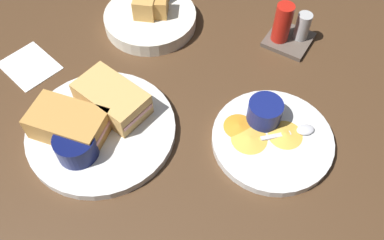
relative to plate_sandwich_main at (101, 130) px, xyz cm
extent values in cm
cube|color=#4C331E|center=(5.86, 10.18, -2.30)|extent=(110.00, 110.00, 3.00)
cylinder|color=silver|center=(0.00, 0.00, 0.00)|extent=(26.62, 26.62, 1.60)
cube|color=tan|center=(-0.87, 4.98, 3.20)|extent=(13.94, 9.36, 4.80)
cube|color=#DB938E|center=(-0.87, 4.98, 3.20)|extent=(14.11, 8.79, 0.80)
cube|color=#C68C42|center=(-3.88, -3.24, 3.20)|extent=(14.29, 10.12, 4.80)
cube|color=#DB938E|center=(-3.88, -3.24, 3.20)|extent=(14.42, 9.58, 0.80)
cylinder|color=#0C144C|center=(0.09, -5.99, 2.99)|extent=(7.01, 7.01, 4.38)
cylinder|color=black|center=(0.09, -5.99, 4.78)|extent=(5.75, 5.75, 0.60)
cube|color=silver|center=(-1.88, 3.57, 1.05)|extent=(1.89, 5.55, 0.40)
ellipsoid|color=silver|center=(-0.77, -1.82, 1.20)|extent=(2.80, 3.58, 0.80)
cylinder|color=silver|center=(27.05, 14.13, 0.00)|extent=(21.39, 21.39, 1.60)
cylinder|color=navy|center=(23.84, 16.81, 2.96)|extent=(6.11, 6.11, 4.33)
cylinder|color=olive|center=(23.84, 16.81, 4.73)|extent=(5.01, 5.01, 0.60)
cube|color=silver|center=(27.38, 14.45, 1.05)|extent=(4.50, 4.41, 0.40)
ellipsoid|color=silver|center=(31.31, 18.29, 1.20)|extent=(3.83, 3.81, 0.80)
cone|color=orange|center=(20.87, 13.06, 1.10)|extent=(7.40, 7.40, 0.60)
cone|color=gold|center=(23.65, 11.65, 1.10)|extent=(8.04, 8.04, 0.60)
cone|color=gold|center=(28.67, 15.72, 1.10)|extent=(7.82, 7.82, 0.60)
cylinder|color=silver|center=(-8.95, 28.40, 0.70)|extent=(19.99, 19.99, 3.00)
cube|color=#C68C42|center=(-8.26, 28.95, 4.24)|extent=(7.36, 6.68, 4.08)
cube|color=tan|center=(-9.78, 28.31, 4.38)|extent=(6.41, 7.25, 4.36)
cube|color=brown|center=(19.22, 39.30, -0.30)|extent=(9.00, 9.00, 1.00)
cylinder|color=red|center=(17.42, 38.10, 4.45)|extent=(3.60, 3.60, 8.50)
cylinder|color=#B2B2B2|center=(21.02, 40.70, 3.20)|extent=(3.00, 3.00, 6.00)
cube|color=white|center=(-22.88, 5.12, -0.60)|extent=(12.69, 11.18, 0.40)
camera|label=1|loc=(35.45, -26.85, 61.21)|focal=38.54mm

